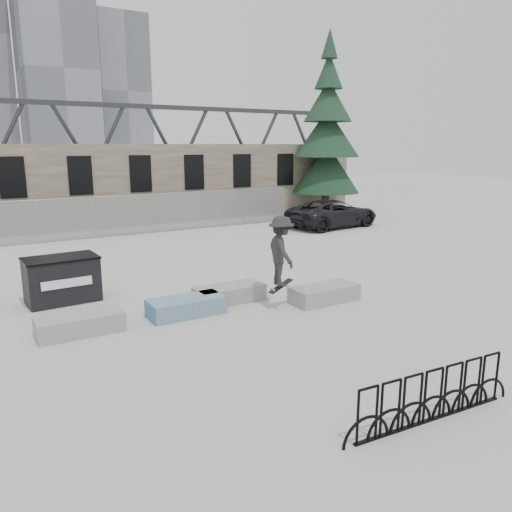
{
  "coord_description": "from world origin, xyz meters",
  "views": [
    {
      "loc": [
        -5.63,
        -12.01,
        4.42
      ],
      "look_at": [
        1.61,
        0.03,
        1.3
      ],
      "focal_mm": 35.0,
      "sensor_mm": 36.0,
      "label": 1
    }
  ],
  "objects_px": {
    "planter_far_left": "(80,323)",
    "bike_rack": "(433,396)",
    "planter_offset": "(324,293)",
    "planter_center_right": "(229,293)",
    "planter_center_left": "(186,306)",
    "suv": "(333,213)",
    "dumpster": "(62,279)",
    "skateboarder": "(281,251)",
    "spruce_tree": "(327,138)"
  },
  "relations": [
    {
      "from": "planter_far_left",
      "to": "bike_rack",
      "type": "relative_size",
      "value": 0.56
    },
    {
      "from": "planter_offset",
      "to": "planter_center_right",
      "type": "bearing_deg",
      "value": 149.05
    },
    {
      "from": "planter_center_left",
      "to": "suv",
      "type": "relative_size",
      "value": 0.37
    },
    {
      "from": "planter_center_right",
      "to": "dumpster",
      "type": "xyz_separation_m",
      "value": [
        -4.12,
        2.49,
        0.41
      ]
    },
    {
      "from": "dumpster",
      "to": "planter_center_left",
      "type": "bearing_deg",
      "value": -51.61
    },
    {
      "from": "planter_center_left",
      "to": "suv",
      "type": "xyz_separation_m",
      "value": [
        12.81,
        9.47,
        0.5
      ]
    },
    {
      "from": "planter_far_left",
      "to": "dumpster",
      "type": "relative_size",
      "value": 0.97
    },
    {
      "from": "skateboarder",
      "to": "dumpster",
      "type": "bearing_deg",
      "value": 65.17
    },
    {
      "from": "planter_offset",
      "to": "spruce_tree",
      "type": "relative_size",
      "value": 0.17
    },
    {
      "from": "planter_far_left",
      "to": "planter_center_left",
      "type": "height_order",
      "value": "same"
    },
    {
      "from": "planter_far_left",
      "to": "spruce_tree",
      "type": "distance_m",
      "value": 23.76
    },
    {
      "from": "planter_center_left",
      "to": "dumpster",
      "type": "height_order",
      "value": "dumpster"
    },
    {
      "from": "planter_center_right",
      "to": "bike_rack",
      "type": "xyz_separation_m",
      "value": [
        -0.18,
        -7.38,
        0.18
      ]
    },
    {
      "from": "planter_center_right",
      "to": "dumpster",
      "type": "height_order",
      "value": "dumpster"
    },
    {
      "from": "bike_rack",
      "to": "spruce_tree",
      "type": "relative_size",
      "value": 0.31
    },
    {
      "from": "planter_center_right",
      "to": "suv",
      "type": "xyz_separation_m",
      "value": [
        11.27,
        9.03,
        0.5
      ]
    },
    {
      "from": "planter_offset",
      "to": "dumpster",
      "type": "distance_m",
      "value": 7.57
    },
    {
      "from": "planter_far_left",
      "to": "dumpster",
      "type": "bearing_deg",
      "value": 87.34
    },
    {
      "from": "planter_center_left",
      "to": "skateboarder",
      "type": "relative_size",
      "value": 0.94
    },
    {
      "from": "dumpster",
      "to": "bike_rack",
      "type": "bearing_deg",
      "value": -71.17
    },
    {
      "from": "planter_center_left",
      "to": "planter_center_right",
      "type": "height_order",
      "value": "same"
    },
    {
      "from": "dumpster",
      "to": "spruce_tree",
      "type": "relative_size",
      "value": 0.18
    },
    {
      "from": "planter_far_left",
      "to": "suv",
      "type": "distance_m",
      "value": 18.15
    },
    {
      "from": "bike_rack",
      "to": "planter_center_left",
      "type": "bearing_deg",
      "value": 101.1
    },
    {
      "from": "planter_center_right",
      "to": "bike_rack",
      "type": "bearing_deg",
      "value": -91.39
    },
    {
      "from": "planter_center_right",
      "to": "bike_rack",
      "type": "relative_size",
      "value": 0.56
    },
    {
      "from": "planter_far_left",
      "to": "skateboarder",
      "type": "height_order",
      "value": "skateboarder"
    },
    {
      "from": "planter_far_left",
      "to": "bike_rack",
      "type": "xyz_separation_m",
      "value": [
        4.08,
        -7.02,
        0.18
      ]
    },
    {
      "from": "planter_center_right",
      "to": "planter_offset",
      "type": "bearing_deg",
      "value": -30.95
    },
    {
      "from": "planter_center_left",
      "to": "skateboarder",
      "type": "height_order",
      "value": "skateboarder"
    },
    {
      "from": "planter_far_left",
      "to": "suv",
      "type": "relative_size",
      "value": 0.37
    },
    {
      "from": "planter_center_right",
      "to": "skateboarder",
      "type": "bearing_deg",
      "value": -51.13
    },
    {
      "from": "bike_rack",
      "to": "suv",
      "type": "relative_size",
      "value": 0.66
    },
    {
      "from": "suv",
      "to": "planter_center_left",
      "type": "bearing_deg",
      "value": 120.48
    },
    {
      "from": "planter_center_left",
      "to": "bike_rack",
      "type": "xyz_separation_m",
      "value": [
        1.36,
        -6.93,
        0.18
      ]
    },
    {
      "from": "bike_rack",
      "to": "dumpster",
      "type": "bearing_deg",
      "value": 111.78
    },
    {
      "from": "spruce_tree",
      "to": "planter_offset",
      "type": "bearing_deg",
      "value": -128.74
    },
    {
      "from": "planter_center_left",
      "to": "suv",
      "type": "bearing_deg",
      "value": 36.47
    },
    {
      "from": "planter_offset",
      "to": "dumpster",
      "type": "bearing_deg",
      "value": 148.92
    },
    {
      "from": "suv",
      "to": "skateboarder",
      "type": "xyz_separation_m",
      "value": [
        -10.3,
        -10.23,
        0.85
      ]
    },
    {
      "from": "planter_center_left",
      "to": "dumpster",
      "type": "relative_size",
      "value": 0.97
    },
    {
      "from": "spruce_tree",
      "to": "skateboarder",
      "type": "distance_m",
      "value": 20.26
    },
    {
      "from": "planter_center_left",
      "to": "planter_center_right",
      "type": "bearing_deg",
      "value": 16.09
    },
    {
      "from": "planter_far_left",
      "to": "suv",
      "type": "xyz_separation_m",
      "value": [
        15.53,
        9.39,
        0.5
      ]
    },
    {
      "from": "planter_center_right",
      "to": "suv",
      "type": "relative_size",
      "value": 0.37
    },
    {
      "from": "dumpster",
      "to": "bike_rack",
      "type": "height_order",
      "value": "dumpster"
    },
    {
      "from": "planter_offset",
      "to": "suv",
      "type": "xyz_separation_m",
      "value": [
        8.92,
        10.44,
        0.5
      ]
    },
    {
      "from": "planter_center_left",
      "to": "spruce_tree",
      "type": "height_order",
      "value": "spruce_tree"
    },
    {
      "from": "planter_far_left",
      "to": "dumpster",
      "type": "distance_m",
      "value": 2.88
    },
    {
      "from": "suv",
      "to": "skateboarder",
      "type": "bearing_deg",
      "value": 128.82
    }
  ]
}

